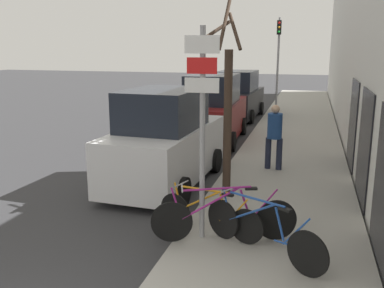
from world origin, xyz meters
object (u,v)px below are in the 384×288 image
at_px(bicycle_0, 261,231).
at_px(bicycle_2, 209,214).
at_px(parked_car_1, 213,112).
at_px(traffic_light, 278,53).
at_px(pedestrian_near, 275,132).
at_px(parked_car_0, 165,142).
at_px(bicycle_1, 224,218).
at_px(parked_car_2, 237,97).
at_px(street_tree, 227,111).
at_px(signpost, 202,121).

bearing_deg(bicycle_0, bicycle_2, 93.40).
bearing_deg(parked_car_1, traffic_light, 72.60).
xyz_separation_m(parked_car_1, pedestrian_near, (2.46, -3.56, 0.07)).
height_order(parked_car_1, traffic_light, traffic_light).
relative_size(parked_car_0, traffic_light, 0.98).
height_order(bicycle_1, parked_car_1, parked_car_1).
bearing_deg(parked_car_0, parked_car_2, 92.74).
bearing_deg(bicycle_1, bicycle_0, -136.30).
bearing_deg(bicycle_1, pedestrian_near, -23.17).
distance_m(bicycle_1, parked_car_0, 3.77).
bearing_deg(bicycle_1, parked_car_0, 16.06).
bearing_deg(street_tree, bicycle_0, -68.01).
xyz_separation_m(pedestrian_near, street_tree, (-0.86, -2.23, 0.85)).
distance_m(parked_car_2, street_tree, 11.23).
height_order(bicycle_2, street_tree, street_tree).
relative_size(bicycle_1, pedestrian_near, 1.36).
bearing_deg(parked_car_1, bicycle_1, -77.54).
xyz_separation_m(pedestrian_near, traffic_light, (-0.73, 9.64, 1.89)).
bearing_deg(pedestrian_near, signpost, -93.42).
bearing_deg(bicycle_1, bicycle_2, 40.54).
bearing_deg(signpost, bicycle_1, -5.54).
relative_size(signpost, bicycle_1, 1.50).
relative_size(parked_car_0, street_tree, 1.06).
xyz_separation_m(parked_car_2, pedestrian_near, (2.48, -8.84, 0.14)).
relative_size(parked_car_0, parked_car_2, 0.98).
distance_m(bicycle_2, parked_car_1, 8.19).
bearing_deg(street_tree, pedestrian_near, 68.94).
bearing_deg(parked_car_0, pedestrian_near, 34.02).
bearing_deg(parked_car_2, traffic_light, 27.11).
relative_size(bicycle_2, parked_car_0, 0.44).
xyz_separation_m(parked_car_0, parked_car_1, (0.05, 5.07, 0.02)).
height_order(bicycle_2, parked_car_2, parked_car_2).
xyz_separation_m(parked_car_1, street_tree, (1.60, -5.78, 0.92)).
relative_size(bicycle_1, bicycle_2, 1.20).
distance_m(signpost, traffic_light, 14.24).
relative_size(bicycle_1, street_tree, 0.56).
xyz_separation_m(bicycle_2, parked_car_2, (-1.76, 13.27, 0.50)).
distance_m(bicycle_1, parked_car_1, 8.43).
xyz_separation_m(bicycle_0, parked_car_0, (-2.76, 3.45, 0.51)).
distance_m(bicycle_2, parked_car_2, 13.39).
height_order(parked_car_2, traffic_light, traffic_light).
distance_m(bicycle_1, traffic_light, 14.47).
height_order(bicycle_0, bicycle_1, bicycle_1).
distance_m(bicycle_2, parked_car_0, 3.46).
relative_size(bicycle_2, parked_car_2, 0.44).
height_order(bicycle_0, bicycle_2, bicycle_0).
height_order(signpost, bicycle_0, signpost).
bearing_deg(parked_car_0, parked_car_1, 92.31).
relative_size(bicycle_1, parked_car_0, 0.53).
relative_size(pedestrian_near, street_tree, 0.42).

